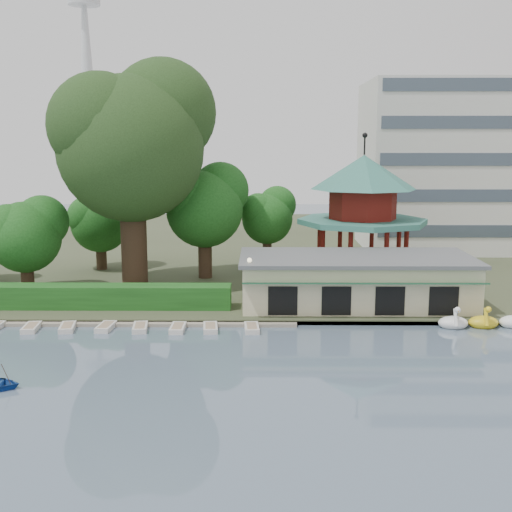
{
  "coord_description": "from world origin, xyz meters",
  "views": [
    {
      "loc": [
        2.36,
        -28.52,
        13.3
      ],
      "look_at": [
        2.0,
        18.0,
        5.0
      ],
      "focal_mm": 45.0,
      "sensor_mm": 36.0,
      "label": 1
    }
  ],
  "objects_px": {
    "boathouse": "(356,280)",
    "dock": "(67,322)",
    "pavilion": "(363,204)",
    "big_tree": "(133,137)"
  },
  "relations": [
    {
      "from": "boathouse",
      "to": "dock",
      "type": "bearing_deg",
      "value": -167.76
    },
    {
      "from": "dock",
      "to": "pavilion",
      "type": "distance_m",
      "value": 29.14
    },
    {
      "from": "pavilion",
      "to": "big_tree",
      "type": "bearing_deg",
      "value": -169.68
    },
    {
      "from": "boathouse",
      "to": "pavilion",
      "type": "relative_size",
      "value": 1.38
    },
    {
      "from": "dock",
      "to": "pavilion",
      "type": "relative_size",
      "value": 2.52
    },
    {
      "from": "pavilion",
      "to": "big_tree",
      "type": "relative_size",
      "value": 0.67
    },
    {
      "from": "big_tree",
      "to": "boathouse",
      "type": "bearing_deg",
      "value": -18.32
    },
    {
      "from": "boathouse",
      "to": "big_tree",
      "type": "distance_m",
      "value": 22.86
    },
    {
      "from": "pavilion",
      "to": "dock",
      "type": "bearing_deg",
      "value": -148.34
    },
    {
      "from": "boathouse",
      "to": "pavilion",
      "type": "height_order",
      "value": "pavilion"
    }
  ]
}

